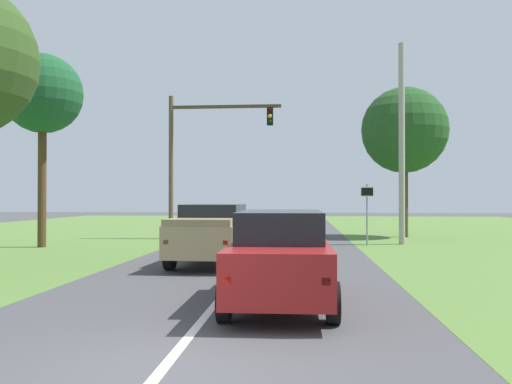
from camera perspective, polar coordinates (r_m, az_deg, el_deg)
ground_plane at (r=18.31m, az=-0.59°, el=-7.33°), size 120.00×120.00×0.00m
lane_centre_stripe at (r=7.61m, az=-8.86°, el=-16.88°), size 0.16×41.28×0.01m
red_suv_near at (r=10.82m, az=2.66°, el=-6.71°), size 2.11×4.94×1.87m
pickup_truck_lead at (r=17.39m, az=-4.43°, el=-4.37°), size 2.45×5.55×1.93m
traffic_light at (r=28.44m, az=-6.11°, el=4.86°), size 5.94×0.40×7.51m
keep_moving_sign at (r=24.54m, az=11.71°, el=-1.50°), size 0.60×0.09×2.76m
oak_tree_right at (r=30.52m, az=15.47°, el=6.31°), size 4.67×4.67×8.16m
utility_pole_right at (r=25.68m, az=15.20°, el=4.98°), size 0.28×0.28×9.27m
extra_tree_1 at (r=25.42m, az=-21.71°, el=9.54°), size 3.44×3.44×8.39m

